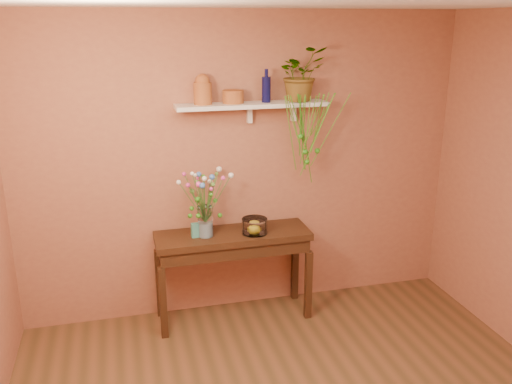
{
  "coord_description": "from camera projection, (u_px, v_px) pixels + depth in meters",
  "views": [
    {
      "loc": [
        -1.08,
        -2.6,
        2.6
      ],
      "look_at": [
        0.0,
        1.55,
        1.25
      ],
      "focal_mm": 38.3,
      "sensor_mm": 36.0,
      "label": 1
    }
  ],
  "objects": [
    {
      "name": "glass_bowl",
      "position": [
        255.0,
        226.0,
        4.76
      ],
      "size": [
        0.22,
        0.22,
        0.13
      ],
      "color": "white",
      "rests_on": "sideboard"
    },
    {
      "name": "room",
      "position": [
        326.0,
        255.0,
        3.04
      ],
      "size": [
        4.04,
        4.04,
        2.7
      ],
      "color": "brown",
      "rests_on": "ground"
    },
    {
      "name": "spider_plant",
      "position": [
        301.0,
        74.0,
        4.65
      ],
      "size": [
        0.48,
        0.44,
        0.46
      ],
      "primitive_type": "imported",
      "rotation": [
        0.0,
        0.0,
        0.22
      ],
      "color": "#2D7717",
      "rests_on": "wall_shelf"
    },
    {
      "name": "sideboard",
      "position": [
        233.0,
        245.0,
        4.82
      ],
      "size": [
        1.36,
        0.44,
        0.82
      ],
      "color": "#3D1F12",
      "rests_on": "ground"
    },
    {
      "name": "carton",
      "position": [
        195.0,
        230.0,
        4.67
      ],
      "size": [
        0.07,
        0.05,
        0.13
      ],
      "primitive_type": "cube",
      "rotation": [
        0.0,
        0.0,
        0.11
      ],
      "color": "teal",
      "rests_on": "sideboard"
    },
    {
      "name": "terracotta_pot",
      "position": [
        233.0,
        97.0,
        4.57
      ],
      "size": [
        0.21,
        0.21,
        0.11
      ],
      "primitive_type": "cylinder",
      "rotation": [
        0.0,
        0.0,
        0.2
      ],
      "color": "#9B5023",
      "rests_on": "wall_shelf"
    },
    {
      "name": "glass_vase",
      "position": [
        205.0,
        224.0,
        4.68
      ],
      "size": [
        0.13,
        0.13,
        0.27
      ],
      "color": "white",
      "rests_on": "sideboard"
    },
    {
      "name": "terracotta_jug",
      "position": [
        203.0,
        90.0,
        4.48
      ],
      "size": [
        0.16,
        0.16,
        0.25
      ],
      "color": "#9B5023",
      "rests_on": "wall_shelf"
    },
    {
      "name": "blue_bottle",
      "position": [
        266.0,
        89.0,
        4.6
      ],
      "size": [
        0.09,
        0.09,
        0.28
      ],
      "color": "#0B0B38",
      "rests_on": "wall_shelf"
    },
    {
      "name": "lemon",
      "position": [
        254.0,
        229.0,
        4.74
      ],
      "size": [
        0.09,
        0.09,
        0.09
      ],
      "primitive_type": "sphere",
      "color": "yellow",
      "rests_on": "glass_bowl"
    },
    {
      "name": "wall_shelf",
      "position": [
        253.0,
        105.0,
        4.61
      ],
      "size": [
        1.3,
        0.24,
        0.19
      ],
      "color": "white",
      "rests_on": "room"
    },
    {
      "name": "bouquet",
      "position": [
        205.0,
        189.0,
        4.59
      ],
      "size": [
        0.49,
        0.41,
        0.46
      ],
      "color": "#386B28",
      "rests_on": "glass_vase"
    },
    {
      "name": "plant_fronds",
      "position": [
        308.0,
        137.0,
        4.69
      ],
      "size": [
        0.63,
        0.29,
        0.8
      ],
      "color": "#2D7717",
      "rests_on": "wall_shelf"
    }
  ]
}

